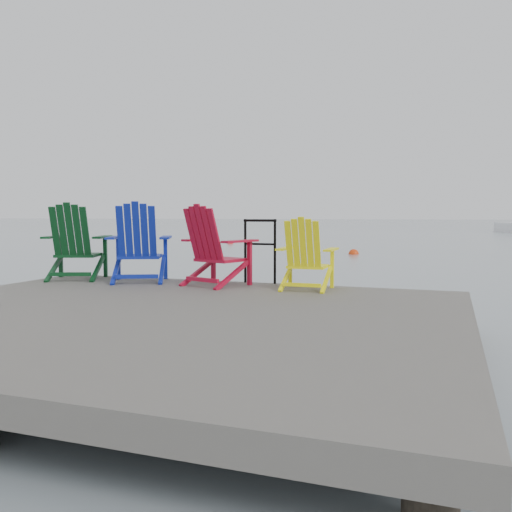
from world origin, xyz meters
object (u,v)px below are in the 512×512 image
(chair_blue, at_px, (139,243))
(chair_yellow, at_px, (306,254))
(handrail, at_px, (260,245))
(buoy_a, at_px, (354,254))
(buoy_b, at_px, (230,243))
(chair_red, at_px, (214,246))
(chair_green, at_px, (75,242))

(chair_blue, xyz_separation_m, chair_yellow, (2.44, 0.01, -0.10))
(chair_blue, bearing_deg, handrail, -8.55)
(buoy_a, distance_m, buoy_b, 9.18)
(chair_red, bearing_deg, chair_yellow, 18.88)
(chair_blue, distance_m, buoy_b, 20.27)
(handrail, xyz_separation_m, chair_red, (-0.49, -0.48, -0.01))
(chair_green, height_order, chair_blue, chair_blue)
(chair_blue, bearing_deg, chair_yellow, -24.45)
(chair_red, relative_size, buoy_b, 3.25)
(chair_red, height_order, buoy_b, chair_red)
(buoy_a, bearing_deg, chair_red, -88.38)
(chair_blue, relative_size, chair_yellow, 1.22)
(buoy_b, bearing_deg, buoy_a, -37.31)
(chair_yellow, bearing_deg, chair_blue, 179.03)
(chair_blue, xyz_separation_m, buoy_a, (0.79, 13.60, -1.06))
(chair_blue, height_order, chair_red, chair_blue)
(chair_green, xyz_separation_m, chair_blue, (1.04, 0.06, 0.00))
(handrail, height_order, chair_blue, chair_blue)
(chair_green, height_order, chair_yellow, chair_green)
(chair_green, bearing_deg, chair_red, -18.93)
(handrail, distance_m, chair_blue, 1.73)
(chair_blue, distance_m, chair_yellow, 2.44)
(chair_blue, height_order, buoy_b, chair_blue)
(buoy_a, relative_size, buoy_b, 1.18)
(handrail, xyz_separation_m, buoy_b, (-8.17, 18.68, -1.04))
(handrail, height_order, buoy_a, handrail)
(chair_yellow, relative_size, buoy_a, 2.33)
(buoy_b, bearing_deg, chair_yellow, -64.93)
(chair_red, height_order, chair_yellow, chair_red)
(chair_blue, xyz_separation_m, buoy_b, (-6.51, 19.17, -1.06))
(chair_green, bearing_deg, chair_yellow, -19.26)
(chair_yellow, bearing_deg, buoy_a, 95.67)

